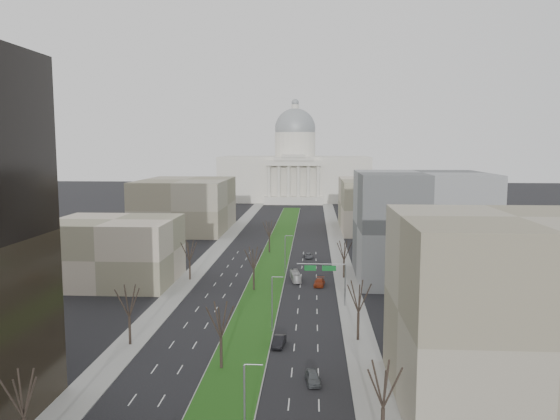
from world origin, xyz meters
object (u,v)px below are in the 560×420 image
at_px(car_black, 279,341).
at_px(car_grey_far, 308,256).
at_px(car_grey_near, 313,377).
at_px(car_red, 319,282).
at_px(box_van, 296,276).

relative_size(car_black, car_grey_far, 1.01).
distance_m(car_grey_near, car_black, 13.45).
bearing_deg(car_grey_near, car_red, 81.32).
relative_size(car_grey_far, box_van, 0.60).
relative_size(car_red, box_van, 0.69).
bearing_deg(car_red, car_grey_far, 101.20).
distance_m(car_grey_near, car_red, 48.28).
height_order(car_grey_near, box_van, box_van).
height_order(car_red, box_van, box_van).
bearing_deg(car_grey_far, box_van, -102.40).
bearing_deg(car_black, car_grey_far, 92.16).
bearing_deg(car_black, box_van, 93.83).
relative_size(car_grey_near, car_black, 0.94).
xyz_separation_m(car_grey_near, car_grey_far, (-1.33, 77.25, -0.11)).
relative_size(car_grey_near, box_van, 0.58).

